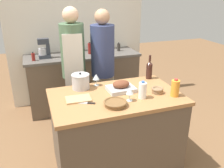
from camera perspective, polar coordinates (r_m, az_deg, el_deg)
name	(u,v)px	position (r m, az deg, el deg)	size (l,w,h in m)	color
ground_plane	(115,162)	(3.02, 0.84, -18.25)	(12.00, 12.00, 0.00)	brown
kitchen_island	(116,131)	(2.75, 0.90, -11.14)	(1.39, 0.85, 0.89)	brown
back_counter	(84,81)	(4.13, -6.81, 0.82)	(1.88, 0.60, 0.93)	brown
back_wall	(77,30)	(4.25, -8.39, 12.65)	(2.38, 0.10, 2.55)	silver
roasting_pan	(121,87)	(2.63, 2.18, -0.71)	(0.30, 0.24, 0.12)	#BCBCC1
wicker_basket	(115,103)	(2.30, 0.83, -4.65)	(0.23, 0.23, 0.05)	brown
cutting_board	(78,99)	(2.45, -8.10, -3.61)	(0.26, 0.19, 0.02)	tan
stock_pot	(81,81)	(2.69, -7.56, 0.61)	(0.20, 0.20, 0.19)	#B7B7BC
mixing_bowl	(157,90)	(2.62, 10.87, -1.45)	(0.13, 0.13, 0.06)	#846647
juice_jug	(175,88)	(2.57, 14.96, -0.97)	(0.09, 0.09, 0.19)	orange
milk_jug	(143,90)	(2.46, 7.37, -1.52)	(0.08, 0.08, 0.19)	white
wine_bottle_green	(149,69)	(3.00, 8.96, 3.48)	(0.08, 0.08, 0.30)	#381E19
wine_glass_left	(96,77)	(2.76, -3.85, 1.66)	(0.08, 0.08, 0.14)	silver
wine_glass_right	(130,91)	(2.38, 4.31, -1.76)	(0.08, 0.08, 0.14)	silver
knife_chef	(86,103)	(2.37, -6.32, -4.59)	(0.20, 0.11, 0.01)	#B7B7BC
stand_mixer	(44,50)	(3.86, -16.01, 7.87)	(0.18, 0.14, 0.31)	#333842
condiment_bottle_tall	(33,57)	(3.78, -18.41, 6.22)	(0.05, 0.05, 0.13)	maroon
condiment_bottle_short	(90,48)	(4.00, -5.38, 8.52)	(0.06, 0.06, 0.20)	maroon
condiment_bottle_extra	(119,47)	(4.18, 1.61, 8.85)	(0.06, 0.06, 0.15)	#332D28
person_cook_aproned	(74,67)	(3.21, -9.20, 4.15)	(0.31, 0.33, 1.75)	beige
person_cook_guest	(103,66)	(3.27, -2.22, 4.35)	(0.32, 0.32, 1.72)	beige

